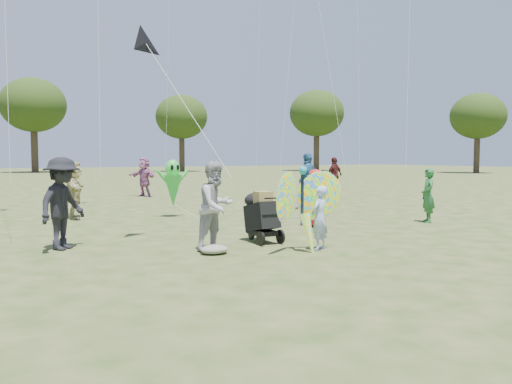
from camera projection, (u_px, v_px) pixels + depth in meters
ground at (308, 257)px, 9.03m from camera, size 160.00×160.00×0.00m
child_girl at (319, 218)px, 9.70m from camera, size 0.54×0.47×1.25m
adult_man at (216, 206)px, 9.66m from camera, size 1.01×0.90×1.73m
grey_bag at (214, 249)px, 9.33m from camera, size 0.54×0.44×0.17m
crowd_a at (315, 198)px, 12.90m from camera, size 0.86×0.86×1.50m
crowd_b at (62, 204)px, 9.72m from camera, size 1.32×1.29×1.81m
crowd_c at (308, 181)px, 17.40m from camera, size 1.25×0.91×1.96m
crowd_d at (74, 190)px, 14.59m from camera, size 0.85×1.65×1.70m
crowd_f at (428, 195)px, 13.79m from camera, size 0.60×0.65×1.50m
crowd_h at (335, 175)px, 24.49m from camera, size 1.12×0.66×1.80m
crowd_j at (144, 177)px, 22.73m from camera, size 1.14×1.75×1.80m
jogging_stroller at (261, 213)px, 10.58m from camera, size 0.54×1.07×1.09m
butterfly_kite at (305, 208)px, 9.49m from camera, size 1.74×0.75×1.84m
delta_kite_rig at (146, 44)px, 10.32m from camera, size 1.70×1.77×3.19m
alien_kite at (173, 185)px, 14.97m from camera, size 1.12×0.69×1.74m
tree_line at (65, 105)px, 49.02m from camera, size 91.78×33.60×10.79m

